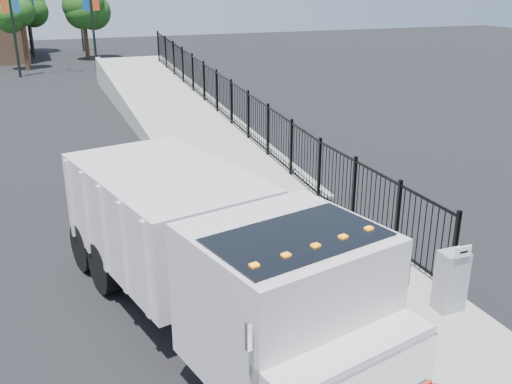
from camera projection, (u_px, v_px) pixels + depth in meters
name	position (u px, v px, depth m)	size (l,w,h in m)	color
ground	(257.00, 284.00, 12.54)	(120.00, 120.00, 0.00)	black
sidewalk	(382.00, 310.00, 11.43)	(3.55, 12.00, 0.12)	#9E998E
curb	(295.00, 329.00, 10.76)	(0.30, 12.00, 0.16)	#ADAAA3
ramp	(176.00, 120.00, 27.24)	(3.95, 24.00, 1.70)	#9E998E
iron_fence	(231.00, 117.00, 23.91)	(0.10, 28.00, 1.80)	black
truck	(213.00, 252.00, 10.33)	(4.56, 8.88, 2.91)	black
worker	(341.00, 265.00, 11.05)	(0.70, 0.46, 1.92)	maroon
utility_cabinet	(451.00, 281.00, 11.15)	(0.55, 0.40, 1.25)	gray
arrow_sign	(463.00, 252.00, 10.70)	(0.35, 0.04, 0.22)	white
debris	(426.00, 337.00, 10.36)	(0.39, 0.39, 0.10)	silver
light_pole_0	(16.00, 11.00, 37.90)	(3.77, 0.22, 8.00)	black
light_pole_1	(87.00, 9.00, 40.42)	(3.78, 0.22, 8.00)	black
light_pole_2	(31.00, 5.00, 47.65)	(3.77, 0.22, 8.00)	black
light_pole_3	(75.00, 3.00, 52.26)	(3.78, 0.22, 8.00)	black
tree_0	(21.00, 15.00, 41.11)	(2.25, 2.25, 5.12)	#382314
tree_1	(83.00, 10.00, 46.89)	(2.75, 2.75, 5.37)	#382314
tree_2	(27.00, 7.00, 51.67)	(3.35, 3.35, 5.68)	#382314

